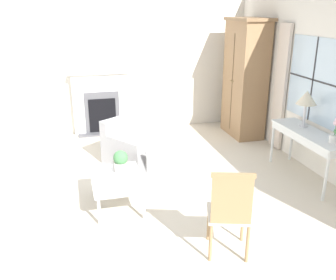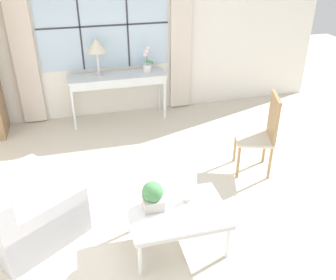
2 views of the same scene
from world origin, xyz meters
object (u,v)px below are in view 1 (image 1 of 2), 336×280
(potted_plant_small, at_px, (121,161))
(console_table, at_px, (309,137))
(armchair_upholstered, at_px, (138,147))
(potted_orchid, at_px, (335,132))
(fireplace, at_px, (101,99))
(table_lamp, at_px, (307,99))
(side_chair_wooden, at_px, (230,209))
(coffee_table, at_px, (117,180))
(pillar_candle, at_px, (126,176))
(armoire, at_px, (245,78))

(potted_plant_small, bearing_deg, console_table, 88.47)
(armchair_upholstered, bearing_deg, potted_orchid, 53.58)
(fireplace, distance_m, armchair_upholstered, 1.83)
(console_table, relative_size, table_lamp, 2.64)
(table_lamp, bearing_deg, side_chair_wooden, -48.50)
(coffee_table, bearing_deg, side_chair_wooden, 36.00)
(coffee_table, xyz_separation_m, pillar_candle, (0.14, 0.10, 0.10))
(console_table, bearing_deg, table_lamp, 168.05)
(fireplace, bearing_deg, coffee_table, -1.84)
(pillar_candle, bearing_deg, coffee_table, -143.26)
(potted_plant_small, bearing_deg, coffee_table, -22.70)
(coffee_table, height_order, potted_plant_small, potted_plant_small)
(fireplace, distance_m, console_table, 4.14)
(armoire, height_order, coffee_table, armoire)
(console_table, xyz_separation_m, potted_orchid, (0.48, 0.04, 0.24))
(console_table, bearing_deg, side_chair_wooden, -52.27)
(fireplace, xyz_separation_m, side_chair_wooden, (4.52, 0.89, -0.16))
(armoire, relative_size, table_lamp, 4.08)
(coffee_table, bearing_deg, potted_plant_small, 157.30)
(console_table, distance_m, potted_orchid, 0.54)
(armchair_upholstered, height_order, coffee_table, armchair_upholstered)
(armchair_upholstered, bearing_deg, side_chair_wooden, 9.17)
(coffee_table, relative_size, pillar_candle, 6.50)
(side_chair_wooden, bearing_deg, pillar_candle, -144.08)
(table_lamp, relative_size, potted_orchid, 1.37)
(console_table, relative_size, potted_plant_small, 5.37)
(potted_orchid, relative_size, side_chair_wooden, 0.41)
(console_table, xyz_separation_m, pillar_candle, (0.27, -2.83, -0.18))
(potted_orchid, distance_m, side_chair_wooden, 2.25)
(potted_orchid, distance_m, potted_plant_small, 2.96)
(side_chair_wooden, bearing_deg, console_table, 127.73)
(table_lamp, bearing_deg, armchair_upholstered, -113.10)
(armchair_upholstered, distance_m, coffee_table, 1.54)
(potted_orchid, xyz_separation_m, potted_plant_small, (-0.56, -2.88, -0.35))
(armchair_upholstered, distance_m, pillar_candle, 1.65)
(armchair_upholstered, bearing_deg, console_table, 61.31)
(potted_orchid, bearing_deg, table_lamp, 178.73)
(armoire, bearing_deg, armchair_upholstered, -69.25)
(fireplace, relative_size, armchair_upholstered, 1.66)
(armoire, bearing_deg, table_lamp, 2.74)
(side_chair_wooden, bearing_deg, armoire, 152.80)
(console_table, height_order, armchair_upholstered, console_table)
(fireplace, bearing_deg, pillar_candle, -0.01)
(console_table, bearing_deg, coffee_table, -87.41)
(console_table, relative_size, potted_orchid, 3.61)
(armoire, distance_m, table_lamp, 1.94)
(table_lamp, relative_size, pillar_candle, 4.02)
(coffee_table, bearing_deg, pillar_candle, 36.74)
(armoire, xyz_separation_m, coffee_table, (2.33, -2.89, -0.79))
(side_chair_wooden, bearing_deg, table_lamp, 131.50)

